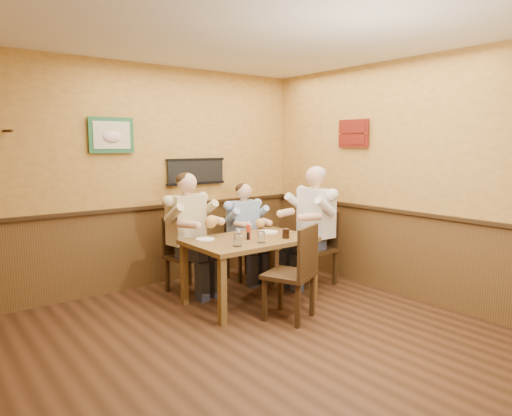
{
  "coord_description": "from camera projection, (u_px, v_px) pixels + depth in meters",
  "views": [
    {
      "loc": [
        -2.17,
        -2.9,
        1.81
      ],
      "look_at": [
        0.94,
        1.13,
        1.1
      ],
      "focal_mm": 32.0,
      "sensor_mm": 36.0,
      "label": 1
    }
  ],
  "objects": [
    {
      "name": "room",
      "position": [
        251.0,
        159.0,
        3.82
      ],
      "size": [
        5.02,
        5.03,
        2.81
      ],
      "color": "black",
      "rests_on": "ground"
    },
    {
      "name": "pepper_shaker",
      "position": [
        248.0,
        236.0,
        5.11
      ],
      "size": [
        0.04,
        0.04,
        0.08
      ],
      "primitive_type": "cylinder",
      "rotation": [
        0.0,
        0.0,
        0.41
      ],
      "color": "black",
      "rests_on": "dining_table"
    },
    {
      "name": "cola_tumbler",
      "position": [
        286.0,
        234.0,
        5.2
      ],
      "size": [
        0.1,
        0.1,
        0.11
      ],
      "primitive_type": "cylinder",
      "rotation": [
        0.0,
        0.0,
        0.21
      ],
      "color": "black",
      "rests_on": "dining_table"
    },
    {
      "name": "water_glass_left",
      "position": [
        237.0,
        240.0,
        4.79
      ],
      "size": [
        0.12,
        0.12,
        0.13
      ],
      "primitive_type": "cylinder",
      "rotation": [
        0.0,
        0.0,
        -0.43
      ],
      "color": "silver",
      "rests_on": "dining_table"
    },
    {
      "name": "chair_back_left",
      "position": [
        187.0,
        255.0,
        5.6
      ],
      "size": [
        0.5,
        0.5,
        0.93
      ],
      "primitive_type": null,
      "rotation": [
        0.0,
        0.0,
        0.17
      ],
      "color": "#332210",
      "rests_on": "ground"
    },
    {
      "name": "chair_back_right",
      "position": [
        243.0,
        249.0,
        6.16
      ],
      "size": [
        0.39,
        0.39,
        0.82
      ],
      "primitive_type": null,
      "rotation": [
        0.0,
        0.0,
        -0.04
      ],
      "color": "#332210",
      "rests_on": "ground"
    },
    {
      "name": "water_glass_mid",
      "position": [
        261.0,
        237.0,
        4.96
      ],
      "size": [
        0.09,
        0.09,
        0.12
      ],
      "primitive_type": "cylinder",
      "rotation": [
        0.0,
        0.0,
        0.11
      ],
      "color": "white",
      "rests_on": "dining_table"
    },
    {
      "name": "diner_blue_polo",
      "position": [
        243.0,
        236.0,
        6.14
      ],
      "size": [
        0.56,
        0.56,
        1.17
      ],
      "primitive_type": null,
      "rotation": [
        0.0,
        0.0,
        -0.04
      ],
      "color": "#8EA9D5",
      "rests_on": "ground"
    },
    {
      "name": "diner_tan_shirt",
      "position": [
        187.0,
        239.0,
        5.57
      ],
      "size": [
        0.71,
        0.71,
        1.33
      ],
      "primitive_type": null,
      "rotation": [
        0.0,
        0.0,
        0.17
      ],
      "color": "beige",
      "rests_on": "ground"
    },
    {
      "name": "chair_right_end",
      "position": [
        315.0,
        248.0,
        5.92
      ],
      "size": [
        0.45,
        0.45,
        0.97
      ],
      "primitive_type": null,
      "rotation": [
        0.0,
        0.0,
        -1.58
      ],
      "color": "#332210",
      "rests_on": "ground"
    },
    {
      "name": "hot_sauce_bottle",
      "position": [
        248.0,
        231.0,
        5.14
      ],
      "size": [
        0.06,
        0.06,
        0.19
      ],
      "primitive_type": "cylinder",
      "rotation": [
        0.0,
        0.0,
        0.38
      ],
      "color": "red",
      "rests_on": "dining_table"
    },
    {
      "name": "dining_table",
      "position": [
        250.0,
        246.0,
        5.21
      ],
      "size": [
        1.4,
        0.9,
        0.75
      ],
      "color": "brown",
      "rests_on": "ground"
    },
    {
      "name": "plate_far_right",
      "position": [
        268.0,
        232.0,
        5.53
      ],
      "size": [
        0.27,
        0.27,
        0.02
      ],
      "primitive_type": "cylinder",
      "rotation": [
        0.0,
        0.0,
        -0.14
      ],
      "color": "white",
      "rests_on": "dining_table"
    },
    {
      "name": "diner_white_elder",
      "position": [
        316.0,
        232.0,
        5.89
      ],
      "size": [
        0.64,
        0.64,
        1.38
      ],
      "primitive_type": null,
      "rotation": [
        0.0,
        0.0,
        -1.58
      ],
      "color": "white",
      "rests_on": "ground"
    },
    {
      "name": "salt_shaker",
      "position": [
        238.0,
        234.0,
        5.22
      ],
      "size": [
        0.05,
        0.05,
        0.1
      ],
      "primitive_type": "cylinder",
      "rotation": [
        0.0,
        0.0,
        0.25
      ],
      "color": "white",
      "rests_on": "dining_table"
    },
    {
      "name": "plate_far_left",
      "position": [
        205.0,
        239.0,
        5.12
      ],
      "size": [
        0.25,
        0.25,
        0.01
      ],
      "primitive_type": "cylinder",
      "rotation": [
        0.0,
        0.0,
        -0.22
      ],
      "color": "white",
      "rests_on": "dining_table"
    },
    {
      "name": "chair_near_side",
      "position": [
        289.0,
        272.0,
        4.72
      ],
      "size": [
        0.6,
        0.6,
        1.0
      ],
      "primitive_type": null,
      "rotation": [
        0.0,
        0.0,
        3.54
      ],
      "color": "#332210",
      "rests_on": "ground"
    }
  ]
}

